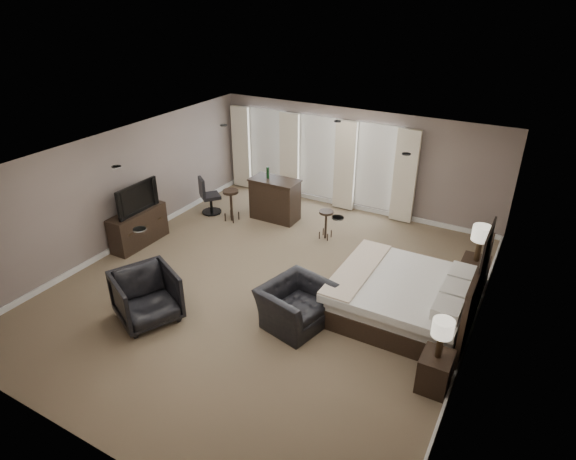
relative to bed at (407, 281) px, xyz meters
The scene contains 16 objects.
room 2.67m from the bed, behind, with size 7.60×8.60×2.64m.
window_bay 5.21m from the bed, 133.64° to the left, with size 5.25×0.20×2.30m.
bed is the anchor object (origin of this frame).
nightstand_near 1.76m from the bed, 58.46° to the right, with size 0.43×0.53×0.57m, color black.
nightstand_far 1.75m from the bed, 58.46° to the left, with size 0.49×0.60×0.65m, color black.
lamp_near 1.71m from the bed, 58.46° to the right, with size 0.30×0.30×0.63m, color beige.
lamp_far 1.72m from the bed, 58.46° to the left, with size 0.34×0.34×0.71m, color beige.
wall_art 1.52m from the bed, ahead, with size 0.04×0.96×0.56m, color slate.
dresser 6.05m from the bed, behind, with size 0.45×1.40×0.81m, color black.
tv 6.04m from the bed, behind, with size 1.15×0.66×0.15m, color black.
armchair_near 1.95m from the bed, 145.12° to the right, with size 1.14×0.74×1.00m, color black.
armchair_far 4.51m from the bed, 149.74° to the right, with size 0.99×0.93×1.02m, color black.
bar_counter 4.65m from the bed, 149.96° to the left, with size 1.21×0.63×1.05m, color black.
bar_stool_left 5.21m from the bed, 160.85° to the left, with size 0.38×0.38×0.81m, color black.
bar_stool_right 3.20m from the bed, 141.13° to the left, with size 0.33×0.33×0.69m, color black.
desk_chair 5.92m from the bed, 162.10° to the left, with size 0.50×0.50×0.98m, color black.
Camera 1 is at (4.17, -6.71, 5.28)m, focal length 30.00 mm.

